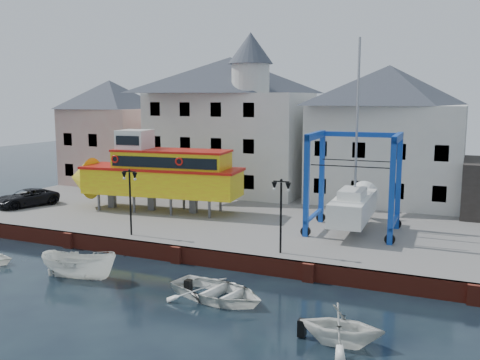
% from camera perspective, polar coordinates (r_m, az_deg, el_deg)
% --- Properties ---
extents(ground, '(140.00, 140.00, 0.00)m').
position_cam_1_polar(ground, '(31.96, -6.75, -8.77)').
color(ground, black).
rests_on(ground, ground).
extents(hardstanding, '(44.00, 22.00, 1.00)m').
position_cam_1_polar(hardstanding, '(41.36, 0.95, -3.93)').
color(hardstanding, slate).
rests_on(hardstanding, ground).
extents(quay_wall, '(44.00, 0.47, 1.00)m').
position_cam_1_polar(quay_wall, '(31.90, -6.67, -7.87)').
color(quay_wall, maroon).
rests_on(quay_wall, ground).
extents(building_pink, '(8.00, 7.00, 10.30)m').
position_cam_1_polar(building_pink, '(55.60, -13.60, 4.99)').
color(building_pink, tan).
rests_on(building_pink, hardstanding).
extents(building_white_main, '(14.00, 8.30, 14.00)m').
position_cam_1_polar(building_white_main, '(49.12, -0.98, 6.15)').
color(building_white_main, silver).
rests_on(building_white_main, hardstanding).
extents(building_white_right, '(12.00, 8.00, 11.20)m').
position_cam_1_polar(building_white_right, '(45.81, 15.40, 4.71)').
color(building_white_right, silver).
rests_on(building_white_right, hardstanding).
extents(lamp_post_left, '(1.12, 0.32, 4.20)m').
position_cam_1_polar(lamp_post_left, '(34.10, -11.68, -0.57)').
color(lamp_post_left, black).
rests_on(lamp_post_left, hardstanding).
extents(lamp_post_right, '(1.12, 0.32, 4.20)m').
position_cam_1_polar(lamp_post_right, '(29.55, 4.40, -1.84)').
color(lamp_post_right, black).
rests_on(lamp_post_right, hardstanding).
extents(tour_boat, '(14.44, 4.89, 6.16)m').
position_cam_1_polar(tour_boat, '(41.36, -9.43, 0.75)').
color(tour_boat, '#59595E').
rests_on(tour_boat, hardstanding).
extents(travel_lift, '(5.91, 8.22, 12.31)m').
position_cam_1_polar(travel_lift, '(35.69, 12.19, -1.98)').
color(travel_lift, '#0D40A1').
rests_on(travel_lift, hardstanding).
extents(van, '(3.90, 5.37, 1.36)m').
position_cam_1_polar(van, '(46.02, -21.80, -1.77)').
color(van, black).
rests_on(van, hardstanding).
extents(motorboat_a, '(4.60, 2.29, 1.70)m').
position_cam_1_polar(motorboat_a, '(30.37, -16.72, -10.04)').
color(motorboat_a, white).
rests_on(motorboat_a, ground).
extents(motorboat_b, '(5.72, 4.64, 1.05)m').
position_cam_1_polar(motorboat_b, '(26.37, -2.41, -12.60)').
color(motorboat_b, white).
rests_on(motorboat_b, ground).
extents(motorboat_c, '(3.51, 3.09, 1.75)m').
position_cam_1_polar(motorboat_c, '(22.36, 10.70, -16.84)').
color(motorboat_c, white).
rests_on(motorboat_c, ground).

